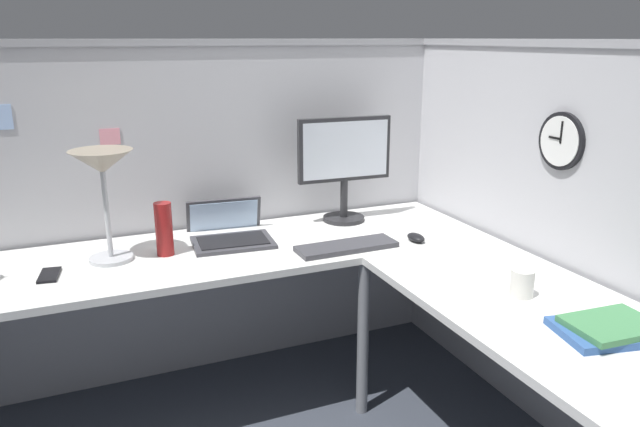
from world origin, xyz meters
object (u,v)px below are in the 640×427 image
keyboard (347,247)px  thermos_flask (164,229)px  desk_lamp_dome (102,171)px  cell_phone (49,275)px  coffee_mug (522,283)px  wall_clock (562,141)px  monitor (345,161)px  computer_mouse (416,237)px  laptop (229,232)px  book_stack (608,329)px

keyboard → thermos_flask: 0.75m
desk_lamp_dome → cell_phone: (-0.23, -0.09, -0.36)m
cell_phone → coffee_mug: bearing=-20.8°
desk_lamp_dome → wall_clock: wall_clock is taller
monitor → keyboard: (-0.17, -0.38, -0.28)m
wall_clock → computer_mouse: bearing=132.3°
monitor → laptop: bearing=-176.6°
wall_clock → coffee_mug: bearing=-145.5°
cell_phone → wall_clock: (1.84, -0.59, 0.47)m
monitor → thermos_flask: monitor is taller
wall_clock → thermos_flask: bearing=154.7°
monitor → laptop: size_ratio=1.22×
computer_mouse → book_stack: size_ratio=0.33×
keyboard → computer_mouse: size_ratio=4.13×
cell_phone → wall_clock: bearing=-9.6°
computer_mouse → coffee_mug: bearing=-88.0°
keyboard → cell_phone: size_ratio=2.99×
keyboard → wall_clock: size_ratio=1.95×
computer_mouse → desk_lamp_dome: bearing=167.5°
keyboard → book_stack: (0.39, -1.00, 0.01)m
desk_lamp_dome → coffee_mug: 1.60m
book_stack → wall_clock: 0.79m
keyboard → desk_lamp_dome: desk_lamp_dome is taller
keyboard → thermos_flask: thermos_flask is taller
monitor → desk_lamp_dome: monitor is taller
monitor → cell_phone: bearing=-170.6°
coffee_mug → cell_phone: bearing=150.9°
desk_lamp_dome → cell_phone: size_ratio=3.09×
computer_mouse → wall_clock: wall_clock is taller
desk_lamp_dome → wall_clock: bearing=-22.9°
thermos_flask → book_stack: thermos_flask is taller
wall_clock → laptop: bearing=145.0°
thermos_flask → coffee_mug: size_ratio=2.29×
laptop → thermos_flask: size_ratio=1.86×
monitor → book_stack: bearing=-80.8°
keyboard → coffee_mug: coffee_mug is taller
laptop → book_stack: 1.56m
laptop → keyboard: bearing=-39.6°
cell_phone → wall_clock: size_ratio=0.65×
laptop → cell_phone: (-0.73, -0.18, -0.02)m
book_stack → thermos_flask: bearing=131.9°
cell_phone → book_stack: (1.54, -1.16, 0.02)m
monitor → wall_clock: (0.53, -0.81, 0.19)m
thermos_flask → coffee_mug: bearing=-40.5°
book_stack → laptop: bearing=121.0°
book_stack → desk_lamp_dome: bearing=136.4°
keyboard → desk_lamp_dome: size_ratio=0.97×
coffee_mug → wall_clock: (0.35, 0.24, 0.43)m
keyboard → coffee_mug: bearing=-63.6°
desk_lamp_dome → book_stack: (1.31, -1.25, -0.34)m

